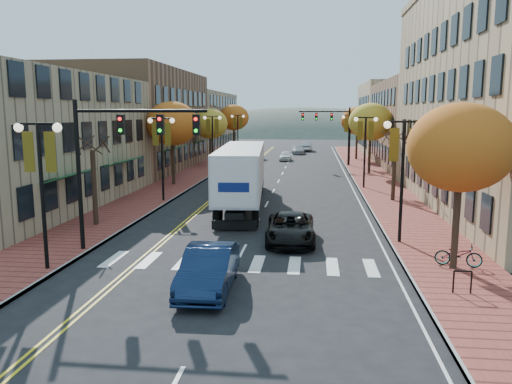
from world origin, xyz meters
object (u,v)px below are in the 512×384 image
(navy_sedan, at_px, (209,269))
(bicycle, at_px, (458,255))
(semi_truck, at_px, (243,171))
(black_suv, at_px, (291,228))

(navy_sedan, xyz_separation_m, bicycle, (9.74, 3.53, -0.17))
(navy_sedan, bearing_deg, bicycle, 18.21)
(semi_truck, height_order, bicycle, semi_truck)
(semi_truck, distance_m, navy_sedan, 16.93)
(black_suv, relative_size, bicycle, 2.77)
(black_suv, bearing_deg, semi_truck, 109.34)
(semi_truck, xyz_separation_m, bicycle, (10.86, -13.28, -1.80))
(black_suv, distance_m, bicycle, 7.97)
(navy_sedan, distance_m, black_suv, 7.65)
(black_suv, bearing_deg, navy_sedan, -112.35)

